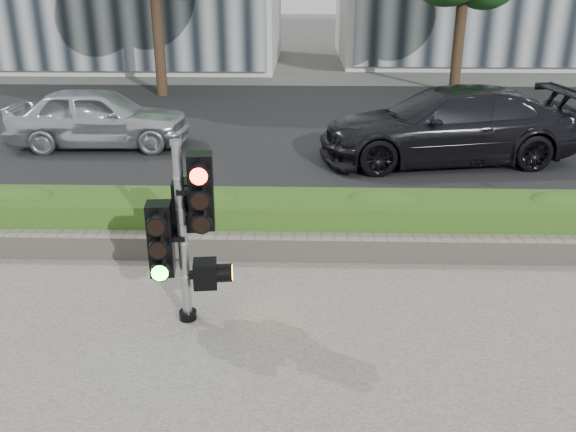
{
  "coord_description": "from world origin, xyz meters",
  "views": [
    {
      "loc": [
        0.32,
        -6.01,
        3.82
      ],
      "look_at": [
        0.13,
        0.6,
        1.19
      ],
      "focal_mm": 38.0,
      "sensor_mm": 36.0,
      "label": 1
    }
  ],
  "objects": [
    {
      "name": "stone_wall",
      "position": [
        0.0,
        1.9,
        0.2
      ],
      "size": [
        12.0,
        0.32,
        0.34
      ],
      "primitive_type": "cube",
      "color": "gray",
      "rests_on": "sidewalk"
    },
    {
      "name": "curb",
      "position": [
        0.0,
        3.15,
        0.06
      ],
      "size": [
        60.0,
        0.25,
        0.12
      ],
      "primitive_type": "cube",
      "color": "gray",
      "rests_on": "ground"
    },
    {
      "name": "traffic_signal",
      "position": [
        -1.01,
        0.23,
        1.23
      ],
      "size": [
        0.77,
        0.6,
        2.17
      ],
      "rotation": [
        0.0,
        0.0,
        0.12
      ],
      "color": "black",
      "rests_on": "sidewalk"
    },
    {
      "name": "hedge",
      "position": [
        0.0,
        2.55,
        0.37
      ],
      "size": [
        12.0,
        1.0,
        0.68
      ],
      "primitive_type": "cube",
      "color": "olive",
      "rests_on": "sidewalk"
    },
    {
      "name": "car_silver",
      "position": [
        -4.48,
        7.88,
        0.72
      ],
      "size": [
        4.18,
        1.8,
        1.41
      ],
      "primitive_type": "imported",
      "rotation": [
        0.0,
        0.0,
        1.6
      ],
      "color": "silver",
      "rests_on": "road"
    },
    {
      "name": "ground",
      "position": [
        0.0,
        0.0,
        0.0
      ],
      "size": [
        120.0,
        120.0,
        0.0
      ],
      "primitive_type": "plane",
      "color": "#51514C",
      "rests_on": "ground"
    },
    {
      "name": "road",
      "position": [
        0.0,
        10.0,
        0.01
      ],
      "size": [
        60.0,
        13.0,
        0.02
      ],
      "primitive_type": "cube",
      "color": "black",
      "rests_on": "ground"
    },
    {
      "name": "car_dark",
      "position": [
        3.36,
        6.94,
        0.81
      ],
      "size": [
        5.7,
        2.93,
        1.58
      ],
      "primitive_type": "imported",
      "rotation": [
        0.0,
        0.0,
        -1.44
      ],
      "color": "black",
      "rests_on": "road"
    }
  ]
}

